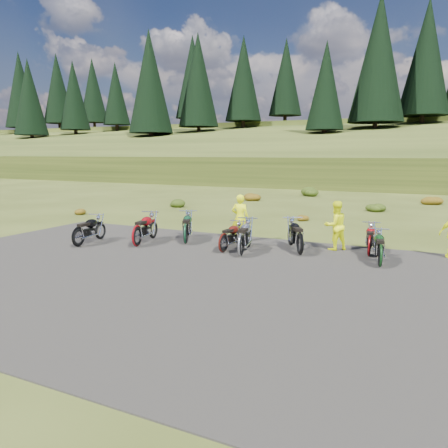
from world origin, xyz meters
The scene contains 38 objects.
ground centered at (0.00, 0.00, 0.00)m, with size 300.00×300.00×0.00m, color #364115.
gravel_pad centered at (0.00, -2.00, 0.00)m, with size 20.00×12.00×0.04m, color black.
hill_slope centered at (0.00, 50.00, 0.00)m, with size 300.00×46.00×3.00m, color #293712, non-canonical shape.
hill_plateau centered at (0.00, 110.00, 0.00)m, with size 300.00×90.00×9.17m, color #293712.
conifer_5 centered at (-105.00, 78.00, 18.16)m, with size 6.16×6.16×16.00m.
conifer_8 centered at (-87.00, 65.00, 18.57)m, with size 7.92×7.92×20.00m.
conifer_9 centered at (-81.00, 71.00, 19.26)m, with size 7.48×7.48×19.00m.
conifer_10 centered at (-75.00, 77.00, 19.16)m, with size 7.04×7.04×18.00m.
conifer_11 centered at (-69.00, 52.00, 14.47)m, with size 6.60×6.60×17.00m.
conifer_12 centered at (-63.00, 58.00, 15.17)m, with size 6.16×6.16×16.00m.
conifer_13 centered at (-57.00, 64.00, 15.86)m, with size 5.72×5.72×15.00m.
conifer_14 centered at (-51.00, 70.00, 16.55)m, with size 5.28×5.28×14.00m.
conifer_15 centered at (-45.00, 76.00, 20.16)m, with size 7.92×7.92×20.00m.
conifer_16 centered at (-39.00, 51.00, 15.28)m, with size 7.48×7.48×19.00m.
conifer_17 centered at (-33.00, 57.00, 15.97)m, with size 7.04×7.04×18.00m.
conifer_18 centered at (-27.00, 63.00, 16.66)m, with size 6.60×6.60×17.00m.
conifer_19 centered at (-21.00, 69.00, 17.36)m, with size 6.16×6.16×16.00m.
conifer_20 centered at (-15.00, 75.00, 17.65)m, with size 5.72×5.72×15.00m.
conifer_21 centered at (-9.00, 50.00, 12.56)m, with size 5.28×5.28×14.00m.
conifer_22 centered at (-3.00, 56.00, 16.77)m, with size 7.92×7.92×20.00m.
conifer_23 centered at (3.00, 62.00, 17.47)m, with size 7.48×7.48×19.00m.
shrub_0 centered at (-12.00, 6.00, 0.23)m, with size 0.77×0.77×0.45m, color brown.
shrub_1 centered at (-9.10, 11.30, 0.31)m, with size 1.03×1.03×0.61m, color #20370D.
shrub_2 centered at (-6.20, 16.60, 0.38)m, with size 1.30×1.30×0.77m, color brown.
shrub_3 centered at (-3.30, 21.90, 0.46)m, with size 1.56×1.56×0.92m, color #20370D.
shrub_4 centered at (-0.40, 9.20, 0.23)m, with size 0.77×0.77×0.45m, color brown.
shrub_5 centered at (2.50, 14.50, 0.31)m, with size 1.03×1.03×0.61m, color #20370D.
shrub_6 centered at (5.40, 19.80, 0.38)m, with size 1.30×1.30×0.77m, color brown.
motorcycle_0 centered at (-5.88, -0.54, 0.00)m, with size 2.04×0.68×1.07m, color black, non-canonical shape.
motorcycle_1 centered at (-3.99, 0.42, 0.00)m, with size 2.21×0.74×1.16m, color maroon, non-canonical shape.
motorcycle_2 centered at (-2.64, 1.58, 0.00)m, with size 2.16×0.72×1.13m, color #0E331D, non-canonical shape.
motorcycle_3 centered at (0.02, 0.65, 0.00)m, with size 2.18×0.73×1.14m, color #A4A4A8, non-canonical shape.
motorcycle_4 centered at (-0.73, 0.91, 0.00)m, with size 1.89×0.63×0.99m, color #43100B, non-canonical shape.
motorcycle_5 centered at (1.72, 1.70, 0.00)m, with size 2.16×0.72×1.13m, color black, non-canonical shape.
motorcycle_6 centered at (3.81, 2.55, 0.00)m, with size 1.92×0.64×1.00m, color maroon, non-canonical shape.
motorcycle_7 centered at (4.30, 1.23, 0.00)m, with size 1.93×0.64×1.01m, color black, non-canonical shape.
person_middle centered at (-1.04, 3.00, 0.90)m, with size 0.66×0.43×1.80m, color #E0EB0C.
person_right_a centered at (2.58, 3.02, 0.86)m, with size 0.84×0.65×1.72m, color #E0EB0C.
Camera 1 is at (5.65, -12.17, 3.39)m, focal length 35.00 mm.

